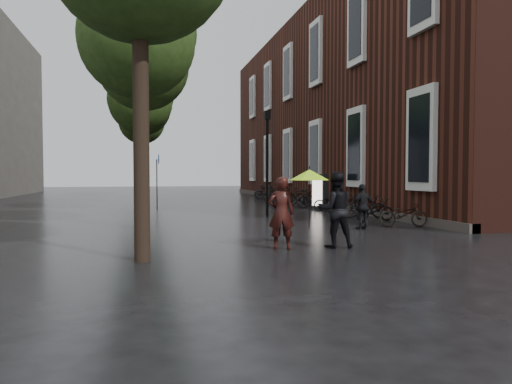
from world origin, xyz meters
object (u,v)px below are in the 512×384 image
object	(u,v)px
person_burgundy	(281,213)
ad_lightbox	(319,192)
person_black	(335,210)
pedestrian_walking	(363,207)
parked_bicycles	(309,199)
lamp_post	(267,152)

from	to	relation	value
person_burgundy	ad_lightbox	world-z (taller)	ad_lightbox
person_black	pedestrian_walking	distance (m)	3.92
parked_bicycles	ad_lightbox	xyz separation A→B (m)	(-0.15, -1.81, 0.43)
person_burgundy	parked_bicycles	size ratio (longest dim) A/B	0.09
person_burgundy	lamp_post	xyz separation A→B (m)	(2.03, 8.64, 1.86)
person_burgundy	ad_lightbox	distance (m)	11.93
pedestrian_walking	person_burgundy	bearing A→B (deg)	29.28
person_burgundy	pedestrian_walking	xyz separation A→B (m)	(3.69, 3.07, -0.13)
person_burgundy	person_black	bearing A→B (deg)	-172.35
parked_bicycles	ad_lightbox	distance (m)	1.87
person_burgundy	ad_lightbox	xyz separation A→B (m)	(5.27, 10.70, 0.04)
pedestrian_walking	ad_lightbox	bearing A→B (deg)	-112.25
parked_bicycles	lamp_post	size ratio (longest dim) A/B	4.38
ad_lightbox	lamp_post	xyz separation A→B (m)	(-3.24, -2.06, 1.82)
ad_lightbox	lamp_post	distance (m)	4.25
person_black	pedestrian_walking	xyz separation A→B (m)	(2.34, 3.13, -0.18)
person_black	lamp_post	world-z (taller)	lamp_post
person_burgundy	ad_lightbox	size ratio (longest dim) A/B	0.96
person_black	parked_bicycles	bearing A→B (deg)	-99.78
person_burgundy	person_black	distance (m)	1.35
person_burgundy	person_black	xyz separation A→B (m)	(1.34, -0.06, 0.06)
parked_bicycles	person_burgundy	bearing A→B (deg)	-113.43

